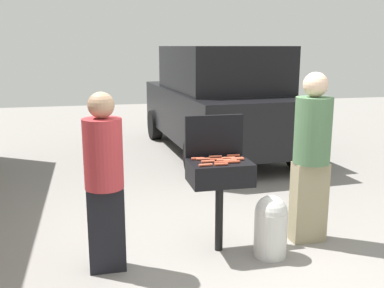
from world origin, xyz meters
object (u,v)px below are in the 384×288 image
hot_dog_8 (230,161)px  hot_dog_9 (237,158)px  parked_minivan (218,100)px  hot_dog_1 (206,165)px  hot_dog_7 (221,163)px  hot_dog_13 (208,161)px  hot_dog_2 (238,159)px  hot_dog_5 (216,159)px  hot_dog_0 (223,160)px  hot_dog_14 (203,159)px  hot_dog_12 (221,164)px  person_right (312,152)px  bbq_grill (220,176)px  propane_tank (271,225)px  hot_dog_6 (233,162)px  hot_dog_3 (233,156)px  hot_dog_4 (228,158)px  hot_dog_10 (198,159)px  hot_dog_11 (215,157)px  person_left (104,177)px

hot_dog_8 → hot_dog_9: same height
parked_minivan → hot_dog_1: bearing=68.9°
hot_dog_7 → hot_dog_13: size_ratio=1.00×
hot_dog_2 → hot_dog_5: 0.21m
hot_dog_0 → hot_dog_14: same height
hot_dog_12 → person_right: (1.01, 0.17, 0.02)m
bbq_grill → propane_tank: 0.69m
hot_dog_13 → hot_dog_14: same height
hot_dog_9 → hot_dog_6: bearing=-122.1°
hot_dog_3 → hot_dog_5: same height
hot_dog_5 → hot_dog_12: 0.18m
hot_dog_2 → hot_dog_14: size_ratio=1.00×
hot_dog_2 → hot_dog_6: 0.11m
hot_dog_1 → parked_minivan: size_ratio=0.03×
hot_dog_4 → person_right: (0.88, -0.04, 0.02)m
hot_dog_6 → hot_dog_13: size_ratio=1.00×
hot_dog_14 → propane_tank: bearing=-26.6°
hot_dog_3 → parked_minivan: size_ratio=0.03×
hot_dog_8 → parked_minivan: (1.08, 4.12, 0.09)m
hot_dog_0 → hot_dog_4: 0.11m
hot_dog_6 → propane_tank: bearing=-20.8°
hot_dog_10 → hot_dog_13: bearing=-62.9°
hot_dog_0 → hot_dog_2: same height
hot_dog_1 → bbq_grill: bearing=39.0°
hot_dog_1 → hot_dog_13: size_ratio=1.00×
person_right → parked_minivan: 4.06m
hot_dog_4 → hot_dog_11: size_ratio=1.00×
hot_dog_1 → hot_dog_2: bearing=20.8°
hot_dog_10 → person_right: 1.18m
hot_dog_4 → hot_dog_1: bearing=-144.7°
bbq_grill → hot_dog_12: size_ratio=7.13×
hot_dog_7 → hot_dog_9: size_ratio=1.00×
hot_dog_9 → hot_dog_10: bearing=167.4°
hot_dog_8 → hot_dog_10: 0.32m
hot_dog_0 → person_right: person_right is taller
hot_dog_3 → hot_dog_4: bearing=-132.8°
hot_dog_0 → hot_dog_9: size_ratio=1.00×
parked_minivan → hot_dog_11: bearing=70.0°
hot_dog_0 → hot_dog_2: 0.15m
hot_dog_1 → parked_minivan: 4.43m
hot_dog_5 → hot_dog_9: bearing=-2.6°
hot_dog_2 → hot_dog_11: bearing=141.8°
hot_dog_9 → bbq_grill: bearing=-173.5°
hot_dog_6 → person_left: person_left is taller
hot_dog_5 → person_right: (1.01, -0.01, 0.02)m
hot_dog_4 → hot_dog_8: (-0.02, -0.10, 0.00)m
hot_dog_12 → person_left: (-1.08, -0.00, -0.05)m
bbq_grill → hot_dog_12: hot_dog_12 is taller
hot_dog_14 → person_left: size_ratio=0.08×
hot_dog_7 → hot_dog_11: (0.01, 0.23, 0.00)m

